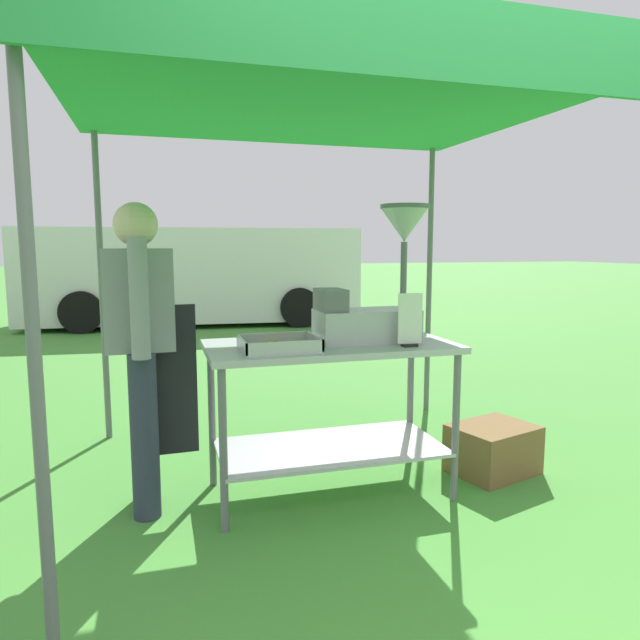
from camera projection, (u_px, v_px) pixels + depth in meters
name	position (u px, v px, depth m)	size (l,w,h in m)	color
ground_plane	(245.00, 346.00, 7.93)	(70.00, 70.00, 0.00)	#478E38
stall_canopy	(325.00, 105.00, 3.04)	(2.76, 2.58, 2.22)	slate
donut_cart	(330.00, 384.00, 3.14)	(1.35, 0.67, 0.86)	#B7B7BC
donut_tray	(280.00, 347.00, 2.89)	(0.39, 0.31, 0.07)	#B7B7BC
donut_fryer	(375.00, 292.00, 3.15)	(0.64, 0.28, 0.76)	#B7B7BC
menu_sign	(410.00, 324.00, 3.00)	(0.13, 0.05, 0.28)	black
vendor	(142.00, 342.00, 2.91)	(0.45, 0.53, 1.61)	#2D3347
supply_crate	(493.00, 449.00, 3.49)	(0.58, 0.50, 0.30)	brown
van_white	(194.00, 274.00, 10.25)	(5.85, 2.45, 1.69)	white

